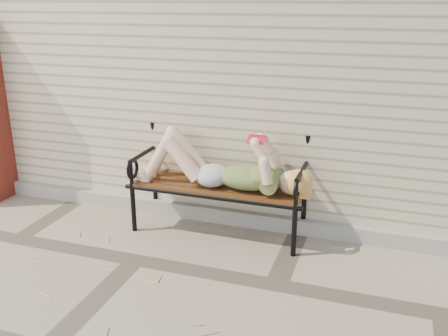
% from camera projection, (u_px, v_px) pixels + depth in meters
% --- Properties ---
extents(ground, '(80.00, 80.00, 0.00)m').
position_uv_depth(ground, '(136.00, 260.00, 4.35)').
color(ground, gray).
rests_on(ground, ground).
extents(house_wall, '(8.00, 4.00, 3.00)m').
position_uv_depth(house_wall, '(238.00, 51.00, 6.54)').
color(house_wall, '#C4B699').
rests_on(house_wall, ground).
extents(foundation_strip, '(8.00, 0.10, 0.15)m').
position_uv_depth(foundation_strip, '(180.00, 209.00, 5.19)').
color(foundation_strip, gray).
rests_on(foundation_strip, ground).
extents(garden_bench, '(1.78, 0.71, 1.15)m').
position_uv_depth(garden_bench, '(222.00, 165.00, 4.76)').
color(garden_bench, black).
rests_on(garden_bench, ground).
extents(reading_woman, '(1.68, 0.38, 0.53)m').
position_uv_depth(reading_woman, '(218.00, 166.00, 4.62)').
color(reading_woman, '#082D3E').
rests_on(reading_woman, ground).
extents(straw_scatter, '(2.81, 1.56, 0.01)m').
position_uv_depth(straw_scatter, '(42.00, 291.00, 3.88)').
color(straw_scatter, tan).
rests_on(straw_scatter, ground).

